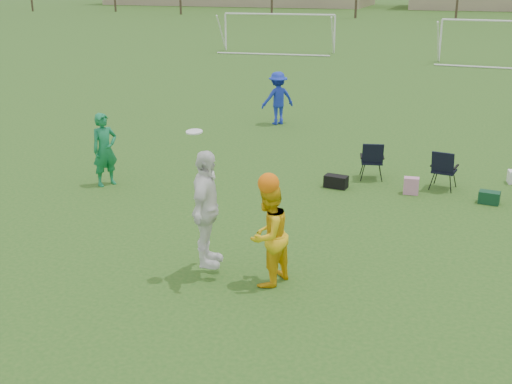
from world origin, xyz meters
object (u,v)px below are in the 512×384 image
at_px(center_contest, 235,220).
at_px(goal_left, 279,22).
at_px(fielder_blue, 278,98).
at_px(goal_mid, 508,30).
at_px(fielder_green_near, 105,150).

relative_size(center_contest, goal_left, 0.35).
xyz_separation_m(fielder_blue, goal_mid, (7.95, 18.64, 1.03)).
bearing_deg(fielder_green_near, goal_mid, 10.47).
height_order(fielder_blue, goal_left, goal_left).
bearing_deg(goal_left, fielder_green_near, -87.02).
xyz_separation_m(fielder_blue, goal_left, (-6.05, 20.64, 1.03)).
height_order(fielder_green_near, fielder_blue, fielder_blue).
bearing_deg(fielder_green_near, center_contest, -97.60).
relative_size(fielder_blue, goal_mid, 0.24).
relative_size(fielder_green_near, center_contest, 0.70).
xyz_separation_m(fielder_green_near, goal_mid, (10.02, 26.41, 1.03)).
height_order(fielder_blue, center_contest, center_contest).
bearing_deg(center_contest, fielder_green_near, 141.15).
bearing_deg(goal_left, fielder_blue, -78.66).
relative_size(goal_left, goal_mid, 1.00).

